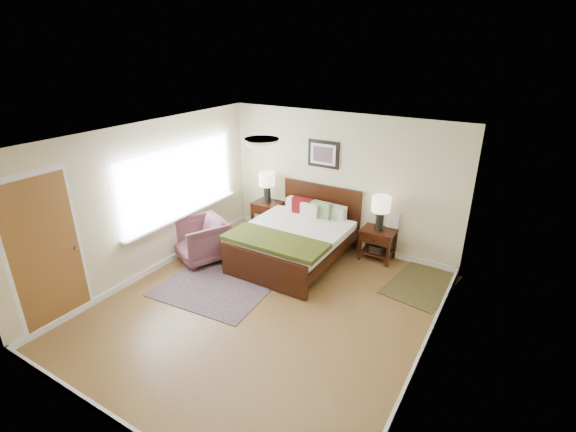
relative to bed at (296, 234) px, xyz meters
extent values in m
plane|color=olive|center=(0.35, -1.48, -0.52)|extent=(5.00, 5.00, 0.00)
cube|color=#C9BA92|center=(0.35, 1.02, 0.73)|extent=(4.50, 0.04, 2.50)
cube|color=#C9BA92|center=(0.35, -3.98, 0.73)|extent=(4.50, 0.04, 2.50)
cube|color=#C9BA92|center=(-1.90, -1.48, 0.73)|extent=(0.04, 5.00, 2.50)
cube|color=#C9BA92|center=(2.60, -1.48, 0.73)|extent=(0.04, 5.00, 2.50)
cube|color=white|center=(0.35, -1.48, 1.98)|extent=(4.50, 5.00, 0.02)
cube|color=silver|center=(-1.88, -0.78, 0.88)|extent=(0.02, 2.72, 1.32)
cube|color=silver|center=(-1.86, -0.78, 0.88)|extent=(0.01, 2.60, 1.20)
cube|color=silver|center=(-1.83, -0.78, 0.25)|extent=(0.10, 2.72, 0.04)
cube|color=silver|center=(-1.88, -3.23, 0.57)|extent=(0.01, 1.00, 2.18)
cube|color=brown|center=(-1.87, -3.23, 0.53)|extent=(0.01, 0.90, 2.10)
cylinder|color=#999999|center=(-1.85, -2.85, 0.48)|extent=(0.04, 0.04, 0.04)
cylinder|color=white|center=(0.35, -1.48, 1.94)|extent=(0.40, 0.40, 0.07)
cylinder|color=beige|center=(0.35, -1.48, 1.98)|extent=(0.44, 0.44, 0.01)
cube|color=black|center=(0.00, 0.98, 0.06)|extent=(1.60, 0.06, 1.12)
cube|color=black|center=(0.00, -1.03, -0.22)|extent=(1.60, 0.06, 0.56)
cube|color=black|center=(-0.76, -0.03, -0.20)|extent=(0.06, 1.99, 0.18)
cube|color=black|center=(0.76, -0.03, -0.20)|extent=(0.06, 1.99, 0.18)
cube|color=silver|center=(0.00, -0.03, -0.07)|extent=(1.50, 1.97, 0.22)
cube|color=silver|center=(0.00, -0.13, 0.08)|extent=(1.68, 1.74, 0.10)
cube|color=#414213|center=(0.00, -0.67, 0.13)|extent=(1.72, 0.70, 0.07)
cube|color=silver|center=(-0.35, 0.74, 0.22)|extent=(0.50, 0.18, 0.26)
cube|color=silver|center=(0.35, 0.74, 0.22)|extent=(0.50, 0.18, 0.26)
cube|color=#55090C|center=(-0.22, 0.62, 0.26)|extent=(0.39, 0.17, 0.32)
cube|color=olive|center=(0.18, 0.62, 0.26)|extent=(0.39, 0.16, 0.32)
cube|color=beige|center=(-0.02, 0.54, 0.24)|extent=(0.34, 0.13, 0.28)
cube|color=black|center=(0.00, 1.00, 1.20)|extent=(0.62, 0.03, 0.50)
cube|color=silver|center=(0.00, 0.98, 1.20)|extent=(0.50, 0.01, 0.38)
cube|color=#A52D23|center=(0.00, 0.97, 1.20)|extent=(0.38, 0.01, 0.28)
cube|color=black|center=(-1.12, 0.79, 0.09)|extent=(0.53, 0.48, 0.05)
cube|color=black|center=(-1.35, 0.58, -0.22)|extent=(0.05, 0.05, 0.58)
cube|color=black|center=(-0.88, 0.58, -0.22)|extent=(0.05, 0.05, 0.58)
cube|color=black|center=(-1.35, 1.00, -0.22)|extent=(0.05, 0.05, 0.58)
cube|color=black|center=(-0.88, 1.00, -0.22)|extent=(0.05, 0.05, 0.58)
cube|color=black|center=(-1.12, 0.57, -0.01)|extent=(0.47, 0.03, 0.14)
cube|color=black|center=(1.23, 0.79, 0.03)|extent=(0.58, 0.43, 0.05)
cube|color=black|center=(0.97, 0.60, -0.25)|extent=(0.05, 0.05, 0.53)
cube|color=black|center=(1.49, 0.60, -0.25)|extent=(0.05, 0.05, 0.53)
cube|color=black|center=(0.97, 0.98, -0.25)|extent=(0.05, 0.05, 0.53)
cube|color=black|center=(1.49, 0.98, -0.25)|extent=(0.05, 0.05, 0.53)
cube|color=black|center=(1.23, 0.59, -0.07)|extent=(0.52, 0.03, 0.14)
cube|color=black|center=(1.23, 0.79, -0.38)|extent=(0.52, 0.37, 0.03)
cube|color=black|center=(1.23, 0.79, -0.35)|extent=(0.21, 0.27, 0.03)
cube|color=black|center=(1.23, 0.79, -0.31)|extent=(0.21, 0.27, 0.03)
cube|color=black|center=(1.23, 0.79, -0.28)|extent=(0.21, 0.27, 0.03)
cube|color=black|center=(1.23, 0.79, -0.24)|extent=(0.21, 0.27, 0.03)
cylinder|color=black|center=(-1.12, 0.79, 0.28)|extent=(0.14, 0.14, 0.32)
cylinder|color=black|center=(-1.12, 0.79, 0.46)|extent=(0.02, 0.02, 0.06)
cylinder|color=#F5E6BA|center=(-1.12, 0.79, 0.60)|extent=(0.32, 0.32, 0.26)
cylinder|color=black|center=(1.23, 0.79, 0.22)|extent=(0.14, 0.14, 0.32)
cylinder|color=black|center=(1.23, 0.79, 0.40)|extent=(0.02, 0.02, 0.06)
cylinder|color=#F5E6BA|center=(1.23, 0.79, 0.54)|extent=(0.32, 0.32, 0.26)
imported|color=brown|center=(-1.45, -0.83, -0.14)|extent=(1.08, 1.09, 0.75)
cube|color=#0B1539|center=(-0.68, -0.95, -0.51)|extent=(1.88, 2.52, 0.01)
cube|color=black|center=(2.15, 0.32, -0.51)|extent=(1.07, 1.44, 0.01)
camera|label=1|loc=(3.28, -5.72, 3.09)|focal=26.00mm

